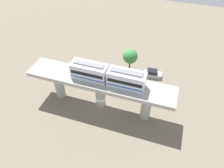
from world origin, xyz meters
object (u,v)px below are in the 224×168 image
tree_near_viaduct (130,56)px  parked_car_silver (152,74)px  train (108,75)px  parked_car_black (114,81)px  parked_car_orange (81,75)px

tree_near_viaduct → parked_car_silver: bearing=-96.7°
parked_car_silver → tree_near_viaduct: tree_near_viaduct is taller
train → tree_near_viaduct: (13.16, -0.94, -4.67)m
train → parked_car_silver: size_ratio=3.13×
train → tree_near_viaduct: train is taller
parked_car_black → parked_car_orange: bearing=103.4°
parked_car_orange → tree_near_viaduct: size_ratio=0.78×
train → parked_car_silver: (12.48, -6.70, -7.88)m
parked_car_black → tree_near_viaduct: 7.16m
parked_car_black → tree_near_viaduct: bearing=-8.0°
train → parked_car_orange: 13.79m
parked_car_orange → tree_near_viaduct: (6.40, -10.01, 3.21)m
parked_car_silver → parked_car_orange: same height
parked_car_black → tree_near_viaduct: (6.06, -2.08, 3.21)m
train → tree_near_viaduct: bearing=-4.1°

